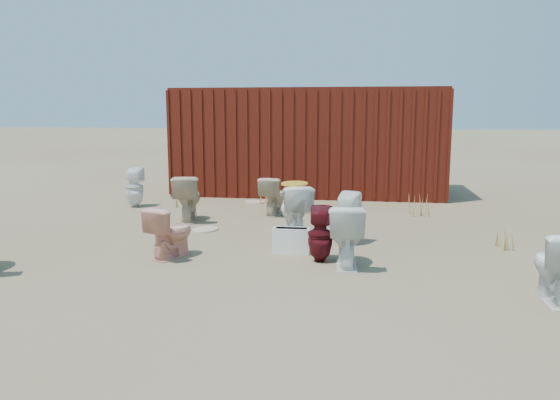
# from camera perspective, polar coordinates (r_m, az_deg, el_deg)

# --- Properties ---
(ground) EXTENTS (100.00, 100.00, 0.00)m
(ground) POSITION_cam_1_polar(r_m,az_deg,el_deg) (7.93, -0.65, -4.62)
(ground) COLOR brown
(ground) RESTS_ON ground
(shipping_container) EXTENTS (6.00, 2.40, 2.40)m
(shipping_container) POSITION_cam_1_polar(r_m,az_deg,el_deg) (12.87, 3.09, 6.16)
(shipping_container) COLOR #46170B
(shipping_container) RESTS_ON ground
(toilet_front_pink) EXTENTS (0.61, 0.77, 0.68)m
(toilet_front_pink) POSITION_cam_1_polar(r_m,az_deg,el_deg) (7.29, -11.36, -3.29)
(toilet_front_pink) COLOR #FCAC91
(toilet_front_pink) RESTS_ON ground
(toilet_front_c) EXTENTS (0.48, 0.80, 0.79)m
(toilet_front_c) POSITION_cam_1_polar(r_m,az_deg,el_deg) (6.80, 6.95, -3.64)
(toilet_front_c) COLOR white
(toilet_front_c) RESTS_ON ground
(toilet_front_maroon) EXTENTS (0.33, 0.34, 0.71)m
(toilet_front_maroon) POSITION_cam_1_polar(r_m,az_deg,el_deg) (6.98, 4.23, -3.59)
(toilet_front_maroon) COLOR #540E14
(toilet_front_maroon) RESTS_ON ground
(toilet_front_e) EXTENTS (0.42, 0.73, 0.74)m
(toilet_front_e) POSITION_cam_1_polar(r_m,az_deg,el_deg) (6.16, 26.94, -6.20)
(toilet_front_e) COLOR white
(toilet_front_e) RESTS_ON ground
(toilet_back_a) EXTENTS (0.40, 0.41, 0.79)m
(toilet_back_a) POSITION_cam_1_polar(r_m,az_deg,el_deg) (11.27, -14.97, 1.28)
(toilet_back_a) COLOR white
(toilet_back_a) RESTS_ON ground
(toilet_back_beige_left) EXTENTS (0.52, 0.76, 0.71)m
(toilet_back_beige_left) POSITION_cam_1_polar(r_m,az_deg,el_deg) (10.06, -0.63, 0.44)
(toilet_back_beige_left) COLOR beige
(toilet_back_beige_left) RESTS_ON ground
(toilet_back_beige_right) EXTENTS (0.58, 0.86, 0.81)m
(toilet_back_beige_right) POSITION_cam_1_polar(r_m,az_deg,el_deg) (9.64, -9.62, 0.21)
(toilet_back_beige_right) COLOR #CBB595
(toilet_back_beige_right) RESTS_ON ground
(toilet_back_yellowlid) EXTENTS (0.68, 0.89, 0.81)m
(toilet_back_yellowlid) POSITION_cam_1_polar(r_m,az_deg,el_deg) (8.34, 1.52, -1.10)
(toilet_back_yellowlid) COLOR white
(toilet_back_yellowlid) RESTS_ON ground
(toilet_back_e) EXTENTS (0.42, 0.42, 0.76)m
(toilet_back_e) POSITION_cam_1_polar(r_m,az_deg,el_deg) (7.92, 7.05, -1.90)
(toilet_back_e) COLOR white
(toilet_back_e) RESTS_ON ground
(yellow_lid) EXTENTS (0.41, 0.51, 0.02)m
(yellow_lid) POSITION_cam_1_polar(r_m,az_deg,el_deg) (8.27, 1.53, 1.73)
(yellow_lid) COLOR gold
(yellow_lid) RESTS_ON toilet_back_yellowlid
(loose_tank) EXTENTS (0.50, 0.21, 0.35)m
(loose_tank) POSITION_cam_1_polar(r_m,az_deg,el_deg) (7.39, 1.20, -4.27)
(loose_tank) COLOR white
(loose_tank) RESTS_ON ground
(loose_lid_near) EXTENTS (0.51, 0.59, 0.02)m
(loose_lid_near) POSITION_cam_1_polar(r_m,az_deg,el_deg) (8.91, -7.82, -3.07)
(loose_lid_near) COLOR beige
(loose_lid_near) RESTS_ON ground
(loose_lid_far) EXTENTS (0.59, 0.58, 0.02)m
(loose_lid_far) POSITION_cam_1_polar(r_m,az_deg,el_deg) (11.48, -2.68, -0.20)
(loose_lid_far) COLOR beige
(loose_lid_far) RESTS_ON ground
(weed_clump_a) EXTENTS (0.36, 0.36, 0.29)m
(weed_clump_a) POSITION_cam_1_polar(r_m,az_deg,el_deg) (11.14, -9.71, 0.09)
(weed_clump_a) COLOR olive
(weed_clump_a) RESTS_ON ground
(weed_clump_b) EXTENTS (0.32, 0.32, 0.27)m
(weed_clump_b) POSITION_cam_1_polar(r_m,az_deg,el_deg) (10.32, 3.13, -0.59)
(weed_clump_b) COLOR olive
(weed_clump_b) RESTS_ON ground
(weed_clump_c) EXTENTS (0.36, 0.36, 0.36)m
(weed_clump_c) POSITION_cam_1_polar(r_m,az_deg,el_deg) (10.38, 14.25, -0.55)
(weed_clump_c) COLOR olive
(weed_clump_c) RESTS_ON ground
(weed_clump_d) EXTENTS (0.30, 0.30, 0.24)m
(weed_clump_d) POSITION_cam_1_polar(r_m,az_deg,el_deg) (11.37, -1.37, 0.28)
(weed_clump_d) COLOR olive
(weed_clump_d) RESTS_ON ground
(weed_clump_e) EXTENTS (0.34, 0.34, 0.32)m
(weed_clump_e) POSITION_cam_1_polar(r_m,az_deg,el_deg) (11.06, 7.54, 0.13)
(weed_clump_e) COLOR olive
(weed_clump_e) RESTS_ON ground
(weed_clump_f) EXTENTS (0.28, 0.28, 0.25)m
(weed_clump_f) POSITION_cam_1_polar(r_m,az_deg,el_deg) (8.28, 22.55, -3.87)
(weed_clump_f) COLOR olive
(weed_clump_f) RESTS_ON ground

